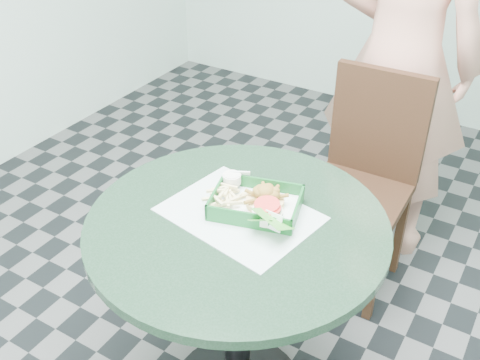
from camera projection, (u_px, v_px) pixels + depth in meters
The scene contains 9 objects.
cafe_table at pixel (237, 270), 1.71m from camera, with size 0.87×0.87×0.75m.
dining_chair at pixel (366, 169), 2.28m from camera, with size 0.39×0.39×0.93m.
diner_person at pixel (407, 20), 2.20m from camera, with size 0.77×0.51×2.12m, color #DD957F.
placemat at pixel (240, 219), 1.64m from camera, with size 0.42×0.32×0.00m, color silver.
food_basket at pixel (256, 211), 1.65m from camera, with size 0.25×0.18×0.05m.
crab_sandwich at pixel (265, 203), 1.63m from camera, with size 0.11×0.11×0.07m.
fries_pile at pixel (230, 197), 1.68m from camera, with size 0.10×0.11×0.04m, color beige, non-canonical shape.
sauce_ramekin at pixel (241, 181), 1.72m from camera, with size 0.06×0.06×0.03m.
garnish_cup at pixel (262, 220), 1.57m from camera, with size 0.13×0.13×0.05m.
Camera 1 is at (0.66, -1.08, 1.75)m, focal length 42.00 mm.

